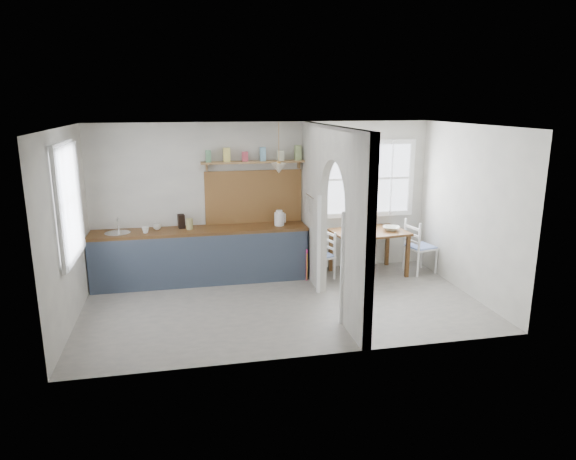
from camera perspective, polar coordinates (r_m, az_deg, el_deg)
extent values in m
cube|color=gray|center=(7.66, -0.45, -8.33)|extent=(5.80, 3.20, 0.01)
cube|color=beige|center=(7.09, -0.49, 11.48)|extent=(5.80, 3.20, 0.01)
cube|color=beige|center=(8.81, -2.52, 3.46)|extent=(5.80, 0.01, 2.60)
cube|color=beige|center=(5.76, 2.66, -2.29)|extent=(5.80, 0.01, 2.60)
cube|color=beige|center=(7.29, -23.42, 0.06)|extent=(0.01, 3.20, 2.60)
cube|color=beige|center=(8.32, 19.52, 2.03)|extent=(0.01, 3.20, 2.60)
cube|color=beige|center=(6.33, 7.91, -0.91)|extent=(0.12, 0.80, 2.60)
cube|color=beige|center=(8.38, 2.89, 2.90)|extent=(0.12, 1.20, 2.60)
cube|color=beige|center=(7.11, 5.42, 7.19)|extent=(0.12, 1.20, 1.05)
cube|color=brown|center=(8.50, -9.69, -0.05)|extent=(3.50, 0.60, 0.05)
cube|color=#3F4A58|center=(8.35, -9.48, -3.52)|extent=(3.50, 0.03, 0.85)
cube|color=black|center=(8.67, -9.58, -2.86)|extent=(3.46, 0.45, 0.85)
cylinder|color=silver|center=(8.56, -18.42, -0.39)|extent=(0.40, 0.40, 0.02)
cube|color=brown|center=(8.75, -3.82, 3.70)|extent=(1.65, 0.03, 0.90)
cube|color=#9C7D45|center=(8.58, -3.81, 7.55)|extent=(1.75, 0.20, 0.03)
cube|color=#44734D|center=(8.49, -8.85, 8.06)|extent=(0.09, 0.09, 0.18)
cube|color=gold|center=(8.51, -6.83, 8.14)|extent=(0.09, 0.09, 0.18)
cube|color=#A32D3C|center=(8.55, -4.82, 8.21)|extent=(0.09, 0.09, 0.18)
cube|color=#6194AD|center=(8.59, -2.82, 8.27)|extent=(0.09, 0.09, 0.18)
cube|color=#B6B793|center=(8.64, -0.85, 8.32)|extent=(0.09, 0.09, 0.18)
cube|color=#819956|center=(8.70, 1.10, 8.36)|extent=(0.09, 0.09, 0.18)
cone|color=beige|center=(8.31, -1.02, 6.88)|extent=(0.26, 0.26, 0.16)
cylinder|color=silver|center=(8.23, 2.47, 3.77)|extent=(0.02, 0.50, 0.02)
imported|color=white|center=(8.41, -15.56, 0.01)|extent=(0.12, 0.12, 0.10)
imported|color=beige|center=(8.59, -14.34, 0.39)|extent=(0.14, 0.14, 0.11)
cube|color=black|center=(8.60, -11.77, 0.96)|extent=(0.12, 0.16, 0.23)
cylinder|color=tan|center=(8.50, -10.89, 0.67)|extent=(0.12, 0.12, 0.18)
cube|color=#D01C67|center=(8.57, 2.09, -3.91)|extent=(0.02, 0.03, 0.54)
cube|color=#C6802B|center=(8.57, 2.10, -4.09)|extent=(0.02, 0.03, 0.46)
imported|color=beige|center=(8.97, 11.40, 0.16)|extent=(0.38, 0.38, 0.07)
imported|color=#5A8B5B|center=(8.65, 8.37, -0.10)|extent=(0.13, 0.13, 0.10)
cylinder|color=#2A2827|center=(8.75, 6.83, -0.20)|extent=(0.18, 0.18, 0.01)
imported|color=#452F4F|center=(9.04, 8.58, 0.74)|extent=(0.18, 0.18, 0.18)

